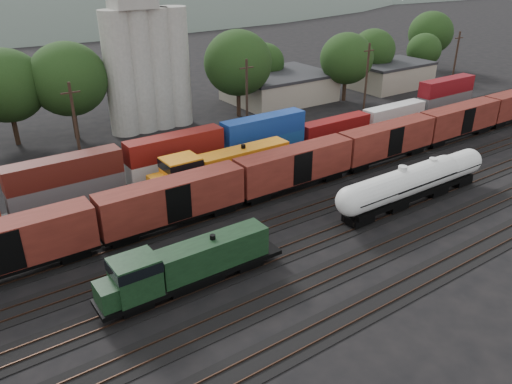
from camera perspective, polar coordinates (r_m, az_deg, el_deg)
ground at (r=50.95m, az=1.58°, el=-3.75°), size 600.00×600.00×0.00m
tracks at (r=50.93m, az=1.58°, el=-3.71°), size 180.00×33.20×0.20m
green_locomotive at (r=40.59m, az=-8.36°, el=-8.38°), size 16.10×2.84×4.26m
tank_car_a at (r=55.08m, az=16.18°, el=0.73°), size 17.76×3.18×4.65m
tank_car_b at (r=58.90m, az=19.33°, el=1.77°), size 16.83×3.01×4.41m
orange_locomotive at (r=57.35m, az=-4.19°, el=2.71°), size 19.38×3.23×4.84m
boxcar_string at (r=61.98m, az=10.02°, el=4.53°), size 184.40×2.90×4.20m
container_wall at (r=57.57m, az=-15.98°, el=1.82°), size 160.00×2.60×5.80m
grain_silo at (r=78.83m, az=-12.47°, el=14.96°), size 13.40×5.00×29.00m
industrial_sheds at (r=81.43m, az=-9.51°, el=9.22°), size 119.38×17.26×5.10m
tree_band at (r=79.75m, az=-14.56°, el=12.47°), size 164.87×21.22×14.45m
utility_poles at (r=66.19m, az=-9.81°, el=8.72°), size 122.20×0.36×12.00m
distant_hills at (r=303.39m, az=-25.69°, el=14.47°), size 860.00×286.00×130.00m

